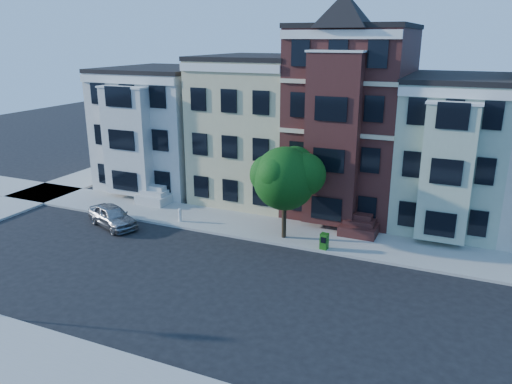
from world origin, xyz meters
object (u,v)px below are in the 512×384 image
at_px(street_tree, 285,183).
at_px(parked_car, 112,216).
at_px(newspaper_box, 324,241).
at_px(fire_hydrant, 180,216).

distance_m(street_tree, parked_car, 11.29).
bearing_deg(parked_car, newspaper_box, -60.34).
xyz_separation_m(street_tree, newspaper_box, (2.68, -0.71, -2.90)).
xyz_separation_m(street_tree, parked_car, (-10.67, -2.39, -2.82)).
bearing_deg(fire_hydrant, parked_car, -148.84).
bearing_deg(street_tree, parked_car, -167.40).
relative_size(street_tree, fire_hydrant, 9.70).
bearing_deg(newspaper_box, fire_hydrant, -175.47).
distance_m(parked_car, newspaper_box, 13.46).
height_order(street_tree, newspaper_box, street_tree).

